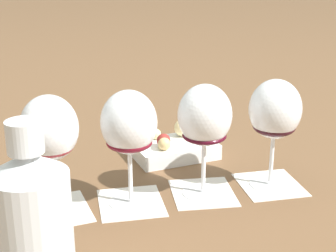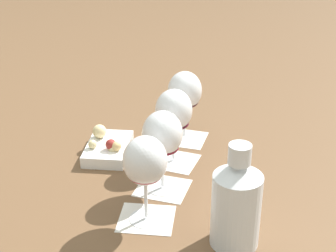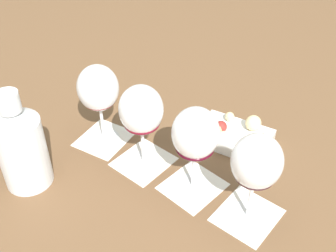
{
  "view_description": "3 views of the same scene",
  "coord_description": "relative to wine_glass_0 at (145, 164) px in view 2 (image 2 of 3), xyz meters",
  "views": [
    {
      "loc": [
        -0.45,
        -0.61,
        0.39
      ],
      "look_at": [
        0.0,
        0.0,
        0.13
      ],
      "focal_mm": 55.0,
      "sensor_mm": 36.0,
      "label": 1
    },
    {
      "loc": [
        -1.02,
        0.14,
        0.63
      ],
      "look_at": [
        0.0,
        0.0,
        0.13
      ],
      "focal_mm": 55.0,
      "sensor_mm": 36.0,
      "label": 2
    },
    {
      "loc": [
        0.17,
        -0.59,
        0.61
      ],
      "look_at": [
        0.0,
        0.0,
        0.13
      ],
      "focal_mm": 45.0,
      "sensor_mm": 36.0,
      "label": 3
    }
  ],
  "objects": [
    {
      "name": "tasting_card_2",
      "position": [
        0.23,
        -0.09,
        -0.13
      ],
      "size": [
        0.14,
        0.15,
        0.0
      ],
      "color": "silver",
      "rests_on": "ground_plane"
    },
    {
      "name": "tasting_card_3",
      "position": [
        0.34,
        -0.13,
        -0.13
      ],
      "size": [
        0.14,
        0.14,
        0.0
      ],
      "color": "silver",
      "rests_on": "ground_plane"
    },
    {
      "name": "tasting_card_0",
      "position": [
        0.0,
        0.0,
        -0.13
      ],
      "size": [
        0.13,
        0.13,
        0.0
      ],
      "color": "silver",
      "rests_on": "ground_plane"
    },
    {
      "name": "tasting_card_1",
      "position": [
        0.11,
        -0.05,
        -0.13
      ],
      "size": [
        0.14,
        0.14,
        0.0
      ],
      "color": "silver",
      "rests_on": "ground_plane"
    },
    {
      "name": "wine_glass_2",
      "position": [
        0.23,
        -0.09,
        0.0
      ],
      "size": [
        0.09,
        0.09,
        0.19
      ],
      "color": "white",
      "rests_on": "tasting_card_2"
    },
    {
      "name": "snack_dish",
      "position": [
        0.28,
        0.07,
        -0.11
      ],
      "size": [
        0.18,
        0.14,
        0.06
      ],
      "color": "white",
      "rests_on": "ground_plane"
    },
    {
      "name": "wine_glass_3",
      "position": [
        0.34,
        -0.13,
        0.0
      ],
      "size": [
        0.09,
        0.09,
        0.19
      ],
      "color": "white",
      "rests_on": "tasting_card_3"
    },
    {
      "name": "ground_plane",
      "position": [
        0.17,
        -0.07,
        -0.13
      ],
      "size": [
        8.0,
        8.0,
        0.0
      ],
      "primitive_type": "plane",
      "color": "brown"
    },
    {
      "name": "wine_glass_1",
      "position": [
        0.11,
        -0.05,
        0.0
      ],
      "size": [
        0.09,
        0.09,
        0.19
      ],
      "color": "white",
      "rests_on": "tasting_card_1"
    },
    {
      "name": "ceramic_vase",
      "position": [
        -0.09,
        -0.16,
        -0.04
      ],
      "size": [
        0.09,
        0.09,
        0.21
      ],
      "color": "silver",
      "rests_on": "ground_plane"
    },
    {
      "name": "wine_glass_0",
      "position": [
        0.0,
        0.0,
        0.0
      ],
      "size": [
        0.09,
        0.09,
        0.19
      ],
      "color": "white",
      "rests_on": "tasting_card_0"
    }
  ]
}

